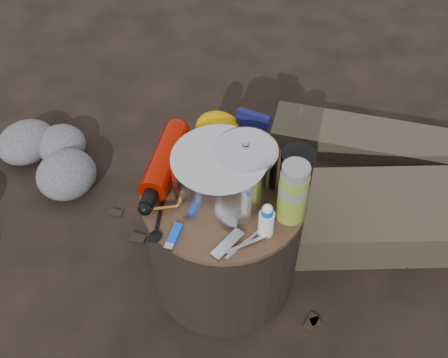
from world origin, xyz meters
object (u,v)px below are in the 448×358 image
Objects in this scene: stump at (224,236)px; camping_pot at (245,166)px; log_main at (446,215)px; fuel_bottle at (165,160)px; thermos at (293,193)px; travel_mug at (296,172)px.

stump is 2.67× the size of camping_pot.
camping_pot is at bearing -78.35° from log_main.
stump is 0.31m from fuel_bottle.
fuel_bottle is (-0.19, -0.03, 0.25)m from stump.
stump is 1.43× the size of fuel_bottle.
thermos is (-0.34, -0.56, 0.44)m from log_main.
stump is 0.24× the size of log_main.
stump is at bearing -140.92° from travel_mug.
stump is at bearing -170.32° from thermos.
log_main is at bearing 18.47° from fuel_bottle.
travel_mug reaches higher than stump.
thermos reaches higher than travel_mug.
travel_mug is (0.15, 0.12, 0.28)m from stump.
fuel_bottle is at bearing -161.70° from camping_pot.
fuel_bottle is at bearing -171.72° from stump.
thermos is (0.19, 0.03, 0.31)m from stump.
log_main is (0.53, 0.59, -0.13)m from stump.
stump is 0.34m from travel_mug.
camping_pot is 0.24m from fuel_bottle.
thermos is at bearing -13.30° from fuel_bottle.
camping_pot reaches higher than travel_mug.
fuel_bottle is at bearing -171.01° from thermos.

